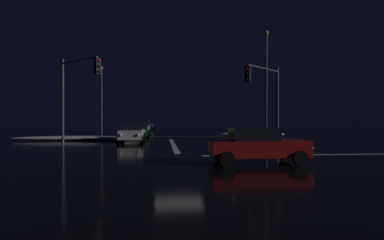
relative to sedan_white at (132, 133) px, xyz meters
name	(u,v)px	position (x,y,z in m)	size (l,w,h in m)	color
ground	(179,157)	(3.30, -10.43, -0.85)	(120.00, 120.00, 0.10)	black
stop_line_north	(173,145)	(3.30, -2.72, -0.80)	(0.35, 13.16, 0.01)	white
centre_line_ns	(169,136)	(3.30, 8.88, -0.80)	(22.00, 0.15, 0.01)	yellow
crosswalk_bar_east	(322,155)	(11.11, -10.43, -0.80)	(13.16, 0.40, 0.01)	white
snow_bank_left_curb	(75,138)	(-5.21, 3.08, -0.60)	(11.05, 1.50, 0.40)	white
snow_bank_right_curb	(253,134)	(11.81, 6.53, -0.51)	(6.79, 1.50, 0.58)	white
sedan_white	(132,133)	(0.00, 0.00, 0.00)	(2.02, 4.33, 1.57)	silver
sedan_green	(138,130)	(0.14, 6.50, 0.00)	(2.02, 4.33, 1.57)	#14512D
sedan_silver	(141,128)	(0.07, 13.10, 0.00)	(2.02, 4.33, 1.57)	#B7B7BC
sedan_orange	(143,127)	(-0.05, 19.41, 0.00)	(2.02, 4.33, 1.57)	#C66014
sedan_black	(144,126)	(-0.16, 25.59, 0.00)	(2.02, 4.33, 1.57)	black
sedan_blue	(148,125)	(0.25, 32.14, 0.00)	(2.02, 4.33, 1.57)	navy
sedan_red_crossing	(257,145)	(6.57, -13.72, 0.00)	(4.33, 2.02, 1.57)	maroon
traffic_signal_ne	(266,89)	(10.02, -3.71, 3.30)	(3.48, 3.48, 5.90)	#4C4C51
traffic_signal_nw	(77,84)	(-3.52, -3.61, 3.56)	(3.35, 3.35, 6.30)	#4C4C51
streetlamp_right_near	(266,77)	(12.11, 2.88, 4.94)	(0.44, 0.44, 10.08)	#424247
streetlamp_left_far	(102,95)	(-5.51, 18.88, 4.31)	(0.44, 0.44, 8.86)	#424247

